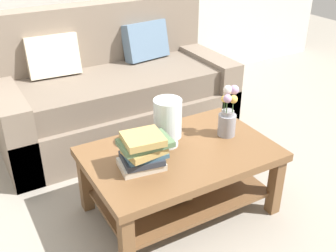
{
  "coord_description": "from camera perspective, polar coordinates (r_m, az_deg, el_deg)",
  "views": [
    {
      "loc": [
        -1.12,
        -2.16,
        1.74
      ],
      "look_at": [
        -0.02,
        -0.24,
        0.55
      ],
      "focal_mm": 43.28,
      "sensor_mm": 36.0,
      "label": 1
    }
  ],
  "objects": [
    {
      "name": "couch",
      "position": [
        3.47,
        -7.65,
        4.68
      ],
      "size": [
        1.93,
        0.9,
        1.06
      ],
      "color": "#7A6B5B",
      "rests_on": "ground"
    },
    {
      "name": "coffee_table",
      "position": [
        2.52,
        1.52,
        -6.03
      ],
      "size": [
        1.14,
        0.74,
        0.45
      ],
      "color": "brown",
      "rests_on": "ground"
    },
    {
      "name": "glass_hurricane_vase",
      "position": [
        2.42,
        -0.05,
        0.93
      ],
      "size": [
        0.17,
        0.17,
        0.31
      ],
      "color": "silver",
      "rests_on": "coffee_table"
    },
    {
      "name": "book_stack_main",
      "position": [
        2.25,
        -3.5,
        -3.57
      ],
      "size": [
        0.31,
        0.24,
        0.21
      ],
      "color": "beige",
      "rests_on": "coffee_table"
    },
    {
      "name": "ground_plane",
      "position": [
        2.99,
        -2.01,
        -7.31
      ],
      "size": [
        10.0,
        10.0,
        0.0
      ],
      "primitive_type": "plane",
      "color": "gray"
    },
    {
      "name": "flower_pitcher",
      "position": [
        2.58,
        8.41,
        1.48
      ],
      "size": [
        0.13,
        0.12,
        0.34
      ],
      "color": "gray",
      "rests_on": "coffee_table"
    }
  ]
}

